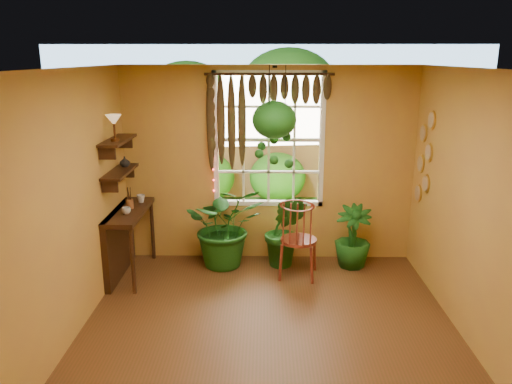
% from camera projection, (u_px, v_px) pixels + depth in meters
% --- Properties ---
extents(floor, '(4.50, 4.50, 0.00)m').
position_uv_depth(floor, '(269.00, 342.00, 5.07)').
color(floor, brown).
rests_on(floor, ground).
extents(ceiling, '(4.50, 4.50, 0.00)m').
position_uv_depth(ceiling, '(271.00, 69.00, 4.35)').
color(ceiling, silver).
rests_on(ceiling, wall_back).
extents(wall_back, '(4.00, 0.00, 4.00)m').
position_uv_depth(wall_back, '(269.00, 165.00, 6.88)').
color(wall_back, '#C28742').
rests_on(wall_back, floor).
extents(wall_left, '(0.00, 4.50, 4.50)m').
position_uv_depth(wall_left, '(60.00, 215.00, 4.75)').
color(wall_left, '#C28742').
rests_on(wall_left, floor).
extents(wall_right, '(0.00, 4.50, 4.50)m').
position_uv_depth(wall_right, '(483.00, 217.00, 4.68)').
color(wall_right, '#C28742').
rests_on(wall_right, floor).
extents(window, '(1.52, 0.10, 1.86)m').
position_uv_depth(window, '(269.00, 140.00, 6.82)').
color(window, white).
rests_on(window, wall_back).
extents(valance_vine, '(1.70, 0.12, 1.10)m').
position_uv_depth(valance_vine, '(263.00, 98.00, 6.55)').
color(valance_vine, '#341B0E').
rests_on(valance_vine, window).
extents(string_lights, '(0.03, 0.03, 1.54)m').
position_uv_depth(string_lights, '(213.00, 137.00, 6.73)').
color(string_lights, '#FF2633').
rests_on(string_lights, window).
extents(wall_plates, '(0.04, 0.32, 1.10)m').
position_uv_depth(wall_plates, '(424.00, 158.00, 6.35)').
color(wall_plates, '#FFF4D0').
rests_on(wall_plates, wall_right).
extents(counter_ledge, '(0.40, 1.20, 0.90)m').
position_uv_depth(counter_ledge, '(122.00, 235.00, 6.50)').
color(counter_ledge, '#341B0E').
rests_on(counter_ledge, floor).
extents(shelf_lower, '(0.25, 0.90, 0.04)m').
position_uv_depth(shelf_lower, '(120.00, 172.00, 6.27)').
color(shelf_lower, '#341B0E').
rests_on(shelf_lower, wall_left).
extents(shelf_upper, '(0.25, 0.90, 0.04)m').
position_uv_depth(shelf_upper, '(118.00, 140.00, 6.17)').
color(shelf_upper, '#341B0E').
rests_on(shelf_upper, wall_left).
extents(backyard, '(14.00, 10.00, 12.00)m').
position_uv_depth(backyard, '(278.00, 125.00, 11.35)').
color(backyard, '#235016').
rests_on(backyard, ground).
extents(windsor_chair, '(0.55, 0.58, 1.27)m').
position_uv_depth(windsor_chair, '(298.00, 250.00, 6.48)').
color(windsor_chair, maroon).
rests_on(windsor_chair, floor).
extents(potted_plant_left, '(1.17, 1.06, 1.16)m').
position_uv_depth(potted_plant_left, '(225.00, 225.00, 6.79)').
color(potted_plant_left, '#134914').
rests_on(potted_plant_left, floor).
extents(potted_plant_mid, '(0.65, 0.56, 1.03)m').
position_uv_depth(potted_plant_mid, '(285.00, 230.00, 6.77)').
color(potted_plant_mid, '#134914').
rests_on(potted_plant_mid, floor).
extents(potted_plant_right, '(0.56, 0.56, 0.86)m').
position_uv_depth(potted_plant_right, '(353.00, 237.00, 6.79)').
color(potted_plant_right, '#134914').
rests_on(potted_plant_right, floor).
extents(hanging_basket, '(0.57, 0.57, 1.31)m').
position_uv_depth(hanging_basket, '(274.00, 126.00, 6.39)').
color(hanging_basket, black).
rests_on(hanging_basket, ceiling).
extents(cup_a, '(0.13, 0.13, 0.09)m').
position_uv_depth(cup_a, '(126.00, 211.00, 6.22)').
color(cup_a, silver).
rests_on(cup_a, counter_ledge).
extents(cup_b, '(0.14, 0.14, 0.11)m').
position_uv_depth(cup_b, '(141.00, 199.00, 6.71)').
color(cup_b, beige).
rests_on(cup_b, counter_ledge).
extents(brush_jar, '(0.10, 0.10, 0.35)m').
position_uv_depth(brush_jar, '(129.00, 198.00, 6.43)').
color(brush_jar, brown).
rests_on(brush_jar, counter_ledge).
extents(shelf_vase, '(0.15, 0.15, 0.14)m').
position_uv_depth(shelf_vase, '(125.00, 162.00, 6.46)').
color(shelf_vase, '#B2AD99').
rests_on(shelf_vase, shelf_lower).
extents(tiffany_lamp, '(0.19, 0.19, 0.32)m').
position_uv_depth(tiffany_lamp, '(114.00, 122.00, 5.95)').
color(tiffany_lamp, '#593219').
rests_on(tiffany_lamp, shelf_upper).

